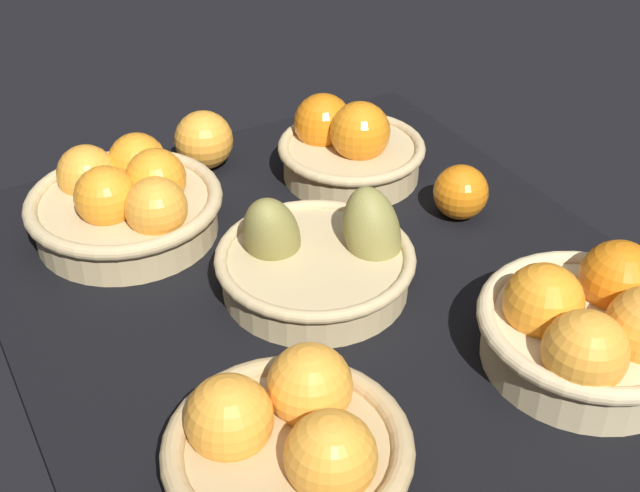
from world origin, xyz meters
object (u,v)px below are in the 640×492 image
object	(u,v)px
loose_orange_back_gap	(204,140)
loose_orange_front_gap	(461,192)
basket_far_left	(289,443)
basket_far_right	(127,201)
basket_near_left	(592,327)
basket_near_right	(348,147)
basket_center_pears	(317,259)

from	to	relation	value
loose_orange_back_gap	loose_orange_front_gap	bearing A→B (deg)	-139.80
basket_far_left	loose_orange_back_gap	xyz separation A→B (cm)	(55.52, -15.17, 0.28)
basket_far_right	basket_near_left	bearing A→B (deg)	-144.38
basket_near_right	basket_far_left	bearing A→B (deg)	143.77
basket_near_right	loose_orange_back_gap	xyz separation A→B (cm)	(11.96, 16.75, -0.09)
basket_near_left	loose_orange_front_gap	world-z (taller)	basket_near_left
basket_center_pears	loose_orange_back_gap	size ratio (longest dim) A/B	2.76
basket_near_left	basket_far_left	distance (cm)	33.78
basket_far_left	basket_near_left	bearing A→B (deg)	-93.71
basket_far_right	basket_near_right	world-z (taller)	basket_near_right
basket_near_left	loose_orange_front_gap	distance (cm)	29.80
basket_far_left	loose_orange_back_gap	distance (cm)	57.55
basket_center_pears	loose_orange_back_gap	bearing A→B (deg)	0.87
loose_orange_front_gap	loose_orange_back_gap	distance (cm)	37.25
basket_far_left	loose_orange_front_gap	bearing A→B (deg)	-55.38
basket_far_right	loose_orange_back_gap	size ratio (longest dim) A/B	2.94
basket_center_pears	loose_orange_front_gap	size ratio (longest dim) A/B	3.22
basket_near_right	loose_orange_front_gap	xyz separation A→B (cm)	(-16.49, -7.29, -0.67)
basket_far_right	loose_orange_back_gap	distance (cm)	18.55
basket_far_right	basket_near_right	xyz separation A→B (cm)	(-1.05, -31.74, -0.28)
loose_orange_front_gap	basket_near_right	bearing A→B (deg)	23.85
basket_far_right	basket_near_right	bearing A→B (deg)	-91.89
basket_near_left	basket_center_pears	size ratio (longest dim) A/B	1.00
basket_far_left	loose_orange_back_gap	world-z (taller)	basket_far_left
basket_near_right	loose_orange_front_gap	distance (cm)	18.04
loose_orange_back_gap	basket_far_right	bearing A→B (deg)	126.04
basket_near_right	basket_center_pears	world-z (taller)	basket_center_pears
basket_near_right	basket_far_left	world-z (taller)	basket_near_right
basket_near_right	basket_near_left	xyz separation A→B (cm)	(-45.74, -1.78, 0.62)
basket_far_right	basket_near_right	distance (cm)	31.76
basket_center_pears	loose_orange_front_gap	xyz separation A→B (cm)	(3.88, -23.55, -0.04)
basket_far_right	basket_near_right	size ratio (longest dim) A/B	1.20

